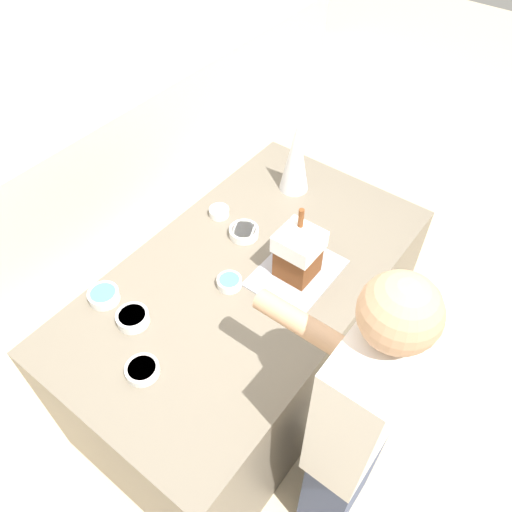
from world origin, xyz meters
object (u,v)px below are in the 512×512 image
Objects in this scene: candy_bowl_center_rear at (104,296)px; candy_bowl_beside_tree at (142,370)px; baking_tray at (296,273)px; person at (356,427)px; gingerbread_house at (298,253)px; decorative_tree at (296,156)px; candy_bowl_far_left at (133,318)px; candy_bowl_near_tray_right at (219,212)px; candy_bowl_far_right at (244,232)px; candy_bowl_near_tray_left at (229,282)px.

candy_bowl_beside_tree is at bearing -110.93° from candy_bowl_center_rear.
person is at bearing -128.36° from baking_tray.
gingerbread_house is (0.00, 0.00, 0.13)m from baking_tray.
decorative_tree is 1.26m from candy_bowl_beside_tree.
candy_bowl_center_rear is at bearing 88.34° from candy_bowl_far_left.
candy_bowl_center_rear is at bearing 69.07° from candy_bowl_beside_tree.
candy_bowl_near_tray_right is 0.76× the size of candy_bowl_beside_tree.
candy_bowl_far_right is (0.66, -0.05, -0.00)m from candy_bowl_far_left.
candy_bowl_beside_tree is 0.81m from person.
candy_bowl_near_tray_left is (0.39, -0.19, -0.00)m from candy_bowl_far_left.
baking_tray is 3.05× the size of candy_bowl_far_left.
candy_bowl_near_tray_right reaches higher than candy_bowl_beside_tree.
gingerbread_house is 0.79m from candy_bowl_beside_tree.
person reaches higher than baking_tray.
baking_tray is 3.73× the size of candy_bowl_near_tray_left.
decorative_tree is at bearing -2.22° from candy_bowl_far_left.
candy_bowl_near_tray_left is 0.06× the size of person.
candy_bowl_far_left is at bearing -91.66° from candy_bowl_center_rear.
person is (-0.53, -1.08, -0.05)m from candy_bowl_near_tray_right.
gingerbread_house is 2.47× the size of candy_bowl_far_left.
candy_bowl_near_tray_right is at bearing 45.81° from candy_bowl_near_tray_left.
decorative_tree is 3.11× the size of candy_bowl_beside_tree.
candy_bowl_near_tray_right is at bearing 156.20° from decorative_tree.
decorative_tree is 3.71× the size of candy_bowl_near_tray_left.
candy_bowl_near_tray_right is 1.20m from person.
decorative_tree reaches higher than candy_bowl_center_rear.
decorative_tree reaches higher than candy_bowl_near_tray_left.
candy_bowl_far_left is at bearing 100.39° from person.
gingerbread_house is 0.84m from candy_bowl_center_rear.
gingerbread_house reaches higher than candy_bowl_beside_tree.
candy_bowl_near_tray_left is (-0.71, -0.15, -0.18)m from decorative_tree.
candy_bowl_center_rear is at bearing 160.43° from candy_bowl_far_right.
person is at bearing -79.61° from candy_bowl_far_left.
candy_bowl_beside_tree is (-0.76, 0.19, 0.02)m from baking_tray.
candy_bowl_far_right reaches higher than candy_bowl_near_tray_right.
candy_bowl_far_left is 1.03× the size of candy_bowl_beside_tree.
candy_bowl_far_left reaches higher than candy_bowl_beside_tree.
candy_bowl_far_left is at bearing 177.78° from decorative_tree.
gingerbread_house is 3.35× the size of candy_bowl_near_tray_right.
candy_bowl_far_left reaches higher than baking_tray.
candy_bowl_far_left is at bearing 175.51° from candy_bowl_far_right.
candy_bowl_far_right is (0.80, 0.15, 0.00)m from candy_bowl_beside_tree.
person is (-0.21, -0.76, -0.05)m from candy_bowl_near_tray_left.
decorative_tree is at bearing 44.43° from person.
candy_bowl_far_left is (-0.62, 0.39, 0.02)m from baking_tray.
decorative_tree is at bearing 11.82° from candy_bowl_near_tray_left.
decorative_tree is at bearing 7.23° from candy_bowl_beside_tree.
candy_bowl_near_tray_right is (-0.40, 0.17, -0.18)m from decorative_tree.
decorative_tree is 0.47m from candy_bowl_far_right.
candy_bowl_near_tray_left is (0.53, 0.01, 0.00)m from candy_bowl_beside_tree.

